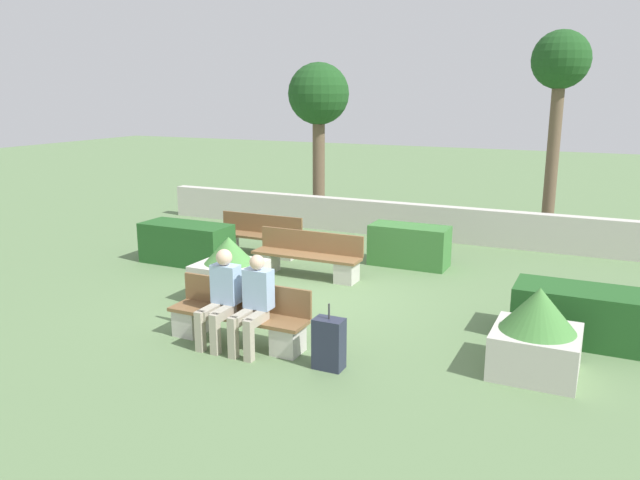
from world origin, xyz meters
name	(u,v)px	position (x,y,z in m)	size (l,w,h in m)	color
ground_plane	(308,298)	(0.00, 0.00, 0.00)	(60.00, 60.00, 0.00)	#607F51
perimeter_wall	(401,220)	(0.00, 5.08, 0.41)	(13.05, 0.30, 0.82)	beige
bench_front	(239,320)	(-0.01, -2.13, 0.33)	(2.05, 0.49, 0.83)	brown
bench_left_side	(307,259)	(-0.58, 1.14, 0.33)	(2.13, 0.48, 0.83)	brown
bench_right_side	(257,239)	(-2.28, 2.18, 0.32)	(1.95, 0.49, 0.83)	brown
person_seated_man	(221,293)	(-0.20, -2.27, 0.73)	(0.38, 0.63, 1.33)	#B2A893
person_seated_woman	(254,300)	(0.32, -2.27, 0.71)	(0.38, 0.63, 1.31)	#B2A893
hedge_block_near_left	(187,243)	(-3.21, 0.94, 0.41)	(1.85, 0.79, 0.81)	#235623
hedge_block_near_right	(409,246)	(0.94, 2.68, 0.41)	(1.55, 0.68, 0.82)	#3D7A38
hedge_block_mid_left	(587,316)	(4.35, -0.04, 0.38)	(1.95, 0.85, 0.76)	#235623
planter_corner_left	(537,333)	(3.83, -1.39, 0.52)	(1.03, 1.03, 1.10)	beige
planter_corner_right	(230,271)	(-1.15, -0.62, 0.49)	(1.02, 1.02, 1.08)	beige
suitcase	(329,344)	(1.47, -2.37, 0.33)	(0.38, 0.25, 0.86)	#282D42
tree_leftmost	(319,99)	(-2.79, 6.33, 3.23)	(1.63, 1.63, 4.17)	brown
tree_center_left	(560,72)	(3.17, 6.58, 3.85)	(1.32, 1.32, 4.78)	brown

